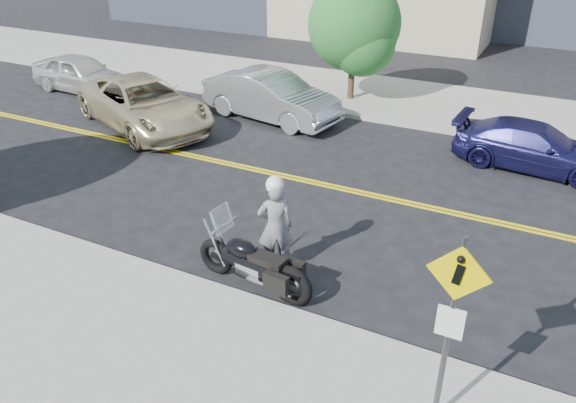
# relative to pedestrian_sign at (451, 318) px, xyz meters

# --- Properties ---
(ground_plane) EXTENTS (120.00, 120.00, 0.00)m
(ground_plane) POSITION_rel_pedestrian_sign_xyz_m (-4.20, 6.31, -1.96)
(ground_plane) COLOR black
(ground_plane) RESTS_ON ground
(sidewalk_near) EXTENTS (60.00, 5.00, 0.15)m
(sidewalk_near) POSITION_rel_pedestrian_sign_xyz_m (-4.20, -1.19, -1.89)
(sidewalk_near) COLOR #9E9B91
(sidewalk_near) RESTS_ON ground_plane
(sidewalk_far) EXTENTS (60.00, 5.00, 0.15)m
(sidewalk_far) POSITION_rel_pedestrian_sign_xyz_m (-4.20, 13.81, -1.89)
(sidewalk_far) COLOR #9E9B91
(sidewalk_far) RESTS_ON ground_plane
(pedestrian_sign) EXTENTS (0.78, 0.08, 3.00)m
(pedestrian_sign) POSITION_rel_pedestrian_sign_xyz_m (0.00, 0.00, 0.00)
(pedestrian_sign) COLOR #4C4C51
(pedestrian_sign) RESTS_ON sidewalk_near
(motorcyclist) EXTENTS (0.84, 0.76, 2.05)m
(motorcyclist) POSITION_rel_pedestrian_sign_xyz_m (-3.79, 2.45, -0.94)
(motorcyclist) COLOR silver
(motorcyclist) RESTS_ON ground
(motorcycle) EXTENTS (2.55, 1.02, 1.51)m
(motorcycle) POSITION_rel_pedestrian_sign_xyz_m (-3.87, 1.71, -1.20)
(motorcycle) COLOR black
(motorcycle) RESTS_ON ground
(suv) EXTENTS (6.13, 4.61, 1.55)m
(suv) POSITION_rel_pedestrian_sign_xyz_m (-11.28, 7.64, -1.19)
(suv) COLOR #C7B992
(suv) RESTS_ON ground
(parked_car_white) EXTENTS (4.20, 1.90, 1.40)m
(parked_car_white) POSITION_rel_pedestrian_sign_xyz_m (-15.92, 9.57, -1.26)
(parked_car_white) COLOR silver
(parked_car_white) RESTS_ON ground
(parked_car_silver) EXTENTS (5.02, 2.50, 1.58)m
(parked_car_silver) POSITION_rel_pedestrian_sign_xyz_m (-7.98, 10.09, -1.17)
(parked_car_silver) COLOR #9B9FA3
(parked_car_silver) RESTS_ON ground
(parked_car_blue) EXTENTS (4.40, 2.03, 1.24)m
(parked_car_blue) POSITION_rel_pedestrian_sign_xyz_m (0.28, 9.87, -1.34)
(parked_car_blue) COLOR #1B1A50
(parked_car_blue) RESTS_ON ground
(tree_far_a) EXTENTS (3.21, 3.21, 4.38)m
(tree_far_a) POSITION_rel_pedestrian_sign_xyz_m (-6.24, 13.00, 0.81)
(tree_far_a) COLOR #382619
(tree_far_a) RESTS_ON ground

